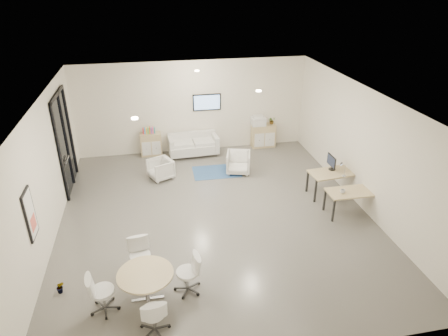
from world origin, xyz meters
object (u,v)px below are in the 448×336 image
desk_front (352,194)px  round_table (146,277)px  armchair_right (238,162)px  sideboard_right (263,136)px  armchair_left (160,168)px  desk_rear (334,174)px  loveseat (193,145)px  sideboard_left (151,144)px

desk_front → round_table: 5.78m
armchair_right → round_table: bearing=-105.2°
sideboard_right → armchair_right: size_ratio=1.13×
armchair_left → desk_rear: bearing=43.5°
loveseat → desk_rear: (3.59, -3.61, 0.31)m
armchair_left → desk_rear: (4.81, -1.99, 0.31)m
sideboard_right → desk_rear: sideboard_right is taller
armchair_left → round_table: size_ratio=0.64×
round_table → sideboard_right: bearing=57.9°
sideboard_right → round_table: sideboard_right is taller
sideboard_right → armchair_right: bearing=-125.9°
round_table → loveseat: bearing=75.5°
armchair_left → desk_rear: 5.21m
sideboard_left → desk_rear: 6.32m
desk_front → round_table: (-5.37, -2.15, -0.03)m
sideboard_right → loveseat: bearing=-175.7°
sideboard_left → armchair_right: sideboard_left is taller
loveseat → armchair_left: 2.03m
armchair_left → armchair_right: bearing=64.3°
loveseat → armchair_right: armchair_right is taller
loveseat → armchair_right: (1.25, -1.69, 0.03)m
sideboard_left → loveseat: size_ratio=0.47×
sideboard_left → desk_front: (5.05, -4.86, 0.20)m
desk_rear → round_table: (-5.35, -3.18, -0.08)m
sideboard_left → armchair_right: 3.30m
armchair_left → armchair_right: 2.47m
loveseat → desk_front: bearing=-55.1°
armchair_left → round_table: 5.20m
armchair_right → desk_rear: size_ratio=0.52×
armchair_right → desk_front: (2.36, -2.95, 0.23)m
armchair_right → desk_rear: (2.34, -1.92, 0.28)m
armchair_left → armchair_right: size_ratio=0.91×
sideboard_left → desk_rear: bearing=-37.2°
desk_rear → round_table: 6.22m
armchair_left → desk_front: armchair_left is taller
sideboard_left → round_table: sideboard_left is taller
loveseat → desk_rear: loveseat is taller
armchair_left → desk_front: 5.70m
sideboard_right → desk_front: 4.95m
desk_rear → desk_front: desk_rear is taller
loveseat → desk_rear: bearing=-48.1°
armchair_right → desk_front: size_ratio=0.58×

